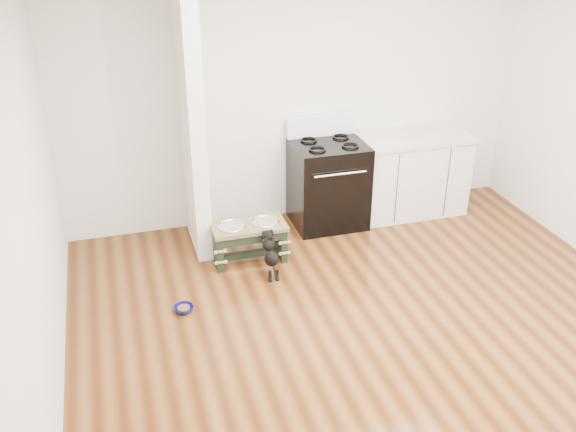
{
  "coord_description": "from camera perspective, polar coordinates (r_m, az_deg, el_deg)",
  "views": [
    {
      "loc": [
        -1.94,
        -3.77,
        3.26
      ],
      "look_at": [
        -0.44,
        1.33,
        0.57
      ],
      "focal_mm": 40.0,
      "sensor_mm": 36.0,
      "label": 1
    }
  ],
  "objects": [
    {
      "name": "floor_bowl",
      "position": [
        5.71,
        -9.25,
        -8.15
      ],
      "size": [
        0.2,
        0.2,
        0.05
      ],
      "rotation": [
        0.0,
        0.0,
        -0.21
      ],
      "color": "navy",
      "rests_on": "ground"
    },
    {
      "name": "dog_feeder",
      "position": [
        6.26,
        -3.5,
        -1.67
      ],
      "size": [
        0.72,
        0.39,
        0.41
      ],
      "color": "black",
      "rests_on": "ground"
    },
    {
      "name": "puppy",
      "position": [
        6.03,
        -1.58,
        -3.29
      ],
      "size": [
        0.13,
        0.37,
        0.44
      ],
      "color": "black",
      "rests_on": "ground"
    },
    {
      "name": "oven_range",
      "position": [
        6.91,
        3.58,
        2.99
      ],
      "size": [
        0.76,
        0.69,
        1.14
      ],
      "color": "black",
      "rests_on": "ground"
    },
    {
      "name": "ground",
      "position": [
        5.35,
        8.74,
        -11.12
      ],
      "size": [
        5.0,
        5.0,
        0.0
      ],
      "primitive_type": "plane",
      "color": "#46210C",
      "rests_on": "ground"
    },
    {
      "name": "cabinet_run",
      "position": [
        7.3,
        10.8,
        3.69
      ],
      "size": [
        1.24,
        0.64,
        0.91
      ],
      "color": "silver",
      "rests_on": "ground"
    },
    {
      "name": "room_shell",
      "position": [
        4.55,
        10.15,
        5.21
      ],
      "size": [
        5.0,
        5.0,
        5.0
      ],
      "color": "silver",
      "rests_on": "ground"
    },
    {
      "name": "partition_wall",
      "position": [
        6.22,
        -8.6,
        8.61
      ],
      "size": [
        0.15,
        0.8,
        2.7
      ],
      "primitive_type": "cube",
      "color": "silver",
      "rests_on": "ground"
    }
  ]
}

